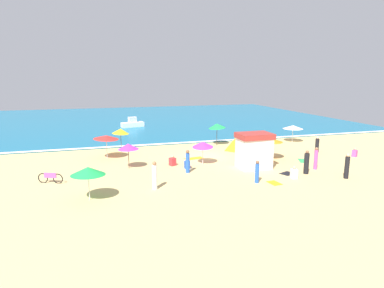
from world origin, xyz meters
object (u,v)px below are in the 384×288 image
at_px(beachgoer_4, 155,176).
at_px(beachgoer_9, 316,159).
at_px(beachgoer_10, 172,161).
at_px(beachgoer_1, 294,173).
at_px(beach_umbrella_3, 128,146).
at_px(beachgoer_2, 306,163).
at_px(beachgoer_5, 347,166).
at_px(beach_umbrella_6, 106,137).
at_px(small_boat_0, 132,124).
at_px(beach_umbrella_2, 203,144).
at_px(beachgoer_7, 317,145).
at_px(beach_umbrella_7, 293,127).
at_px(beach_tent, 236,143).
at_px(beachgoer_0, 188,162).
at_px(parked_bicycle, 50,178).
at_px(beachgoer_3, 257,172).
at_px(lifeguard_cabana, 254,150).
at_px(beach_umbrella_0, 88,171).
at_px(beachgoer_6, 187,164).
at_px(beach_umbrella_1, 270,140).
at_px(beach_umbrella_4, 217,126).
at_px(beach_umbrella_5, 121,131).
at_px(beachgoer_8, 355,153).

height_order(beachgoer_4, beachgoer_9, beachgoer_4).
height_order(beachgoer_9, beachgoer_10, beachgoer_9).
bearing_deg(beachgoer_1, beach_umbrella_3, 151.48).
height_order(beachgoer_2, beachgoer_5, beachgoer_5).
bearing_deg(beach_umbrella_6, small_boat_0, 76.38).
relative_size(beach_umbrella_2, beachgoer_7, 1.55).
distance_m(beach_umbrella_7, beach_tent, 8.23).
bearing_deg(beach_tent, beachgoer_0, -138.35).
height_order(parked_bicycle, beachgoer_3, beachgoer_3).
relative_size(parked_bicycle, beachgoer_10, 1.97).
xyz_separation_m(beach_tent, small_boat_0, (-8.19, 18.07, -0.16)).
xyz_separation_m(lifeguard_cabana, parked_bicycle, (-15.29, 0.50, -1.08)).
bearing_deg(beach_umbrella_2, beach_umbrella_0, -146.92).
distance_m(lifeguard_cabana, beachgoer_6, 5.48).
relative_size(beachgoer_4, beachgoer_5, 1.01).
xyz_separation_m(beachgoer_0, beachgoer_9, (10.01, -1.99, -0.01)).
xyz_separation_m(beachgoer_0, beachgoer_7, (14.01, 3.18, -0.15)).
height_order(beachgoer_0, beachgoer_3, beachgoer_0).
distance_m(beach_umbrella_1, beach_umbrella_2, 6.31).
xyz_separation_m(beach_umbrella_2, parked_bicycle, (-11.73, -1.84, -1.31)).
height_order(beach_umbrella_4, beach_tent, beach_umbrella_4).
xyz_separation_m(beachgoer_1, beachgoer_7, (7.00, 6.76, 0.33)).
bearing_deg(beachgoer_5, beachgoer_6, 150.71).
height_order(beachgoer_7, beachgoer_9, beachgoer_9).
distance_m(beachgoer_1, beachgoer_7, 9.73).
bearing_deg(beach_umbrella_3, beachgoer_3, -37.55).
bearing_deg(beachgoer_6, beach_umbrella_2, 30.23).
relative_size(beach_umbrella_2, beachgoer_3, 1.51).
distance_m(beach_umbrella_5, beachgoer_5, 20.12).
xyz_separation_m(beach_umbrella_2, beachgoer_7, (12.10, 1.07, -0.97)).
bearing_deg(parked_bicycle, beachgoer_4, -26.26).
distance_m(beach_umbrella_3, small_boat_0, 21.74).
relative_size(beach_umbrella_4, beachgoer_3, 1.51).
xyz_separation_m(lifeguard_cabana, beach_tent, (1.26, 6.20, -0.72)).
distance_m(beach_umbrella_6, small_boat_0, 18.24).
bearing_deg(beachgoer_2, beachgoer_1, -153.92).
xyz_separation_m(beach_umbrella_3, beachgoer_2, (12.76, -5.34, -0.95)).
bearing_deg(small_boat_0, beach_umbrella_6, -103.62).
bearing_deg(beach_tent, beach_umbrella_1, -68.72).
relative_size(lifeguard_cabana, beachgoer_8, 3.33).
bearing_deg(beach_umbrella_2, beachgoer_2, -36.56).
bearing_deg(beachgoer_3, beachgoer_7, 34.52).
xyz_separation_m(beach_umbrella_6, beachgoer_10, (5.11, -4.02, -1.59)).
bearing_deg(beach_umbrella_2, beach_tent, 38.83).
bearing_deg(beach_umbrella_0, beachgoer_9, 6.10).
distance_m(beachgoer_1, small_boat_0, 28.90).
bearing_deg(small_boat_0, beach_umbrella_2, -81.24).
xyz_separation_m(beachgoer_4, beachgoer_10, (2.45, 5.40, -0.55)).
height_order(beachgoer_6, small_boat_0, small_boat_0).
bearing_deg(beachgoer_9, beach_umbrella_4, 110.90).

